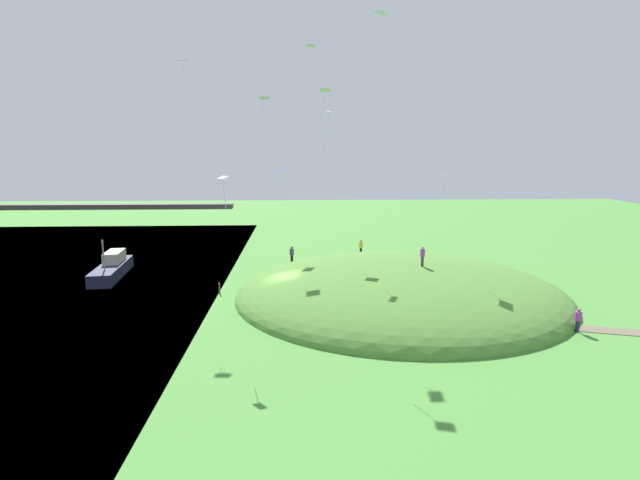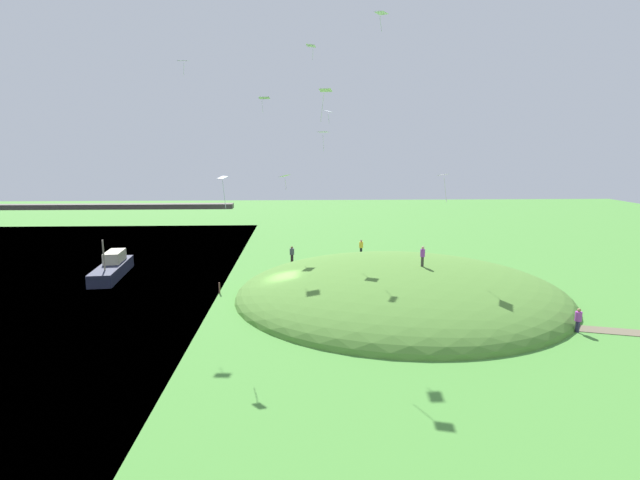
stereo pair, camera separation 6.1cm
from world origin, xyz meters
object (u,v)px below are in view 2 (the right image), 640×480
(kite_0, at_px, (285,176))
(kite_9, at_px, (381,14))
(kite_3, at_px, (325,93))
(kite_4, at_px, (223,181))
(person_with_child, at_px, (423,254))
(mooring_post, at_px, (219,288))
(person_on_hilltop, at_px, (578,317))
(kite_1, at_px, (328,112))
(person_near_shore, at_px, (292,252))
(person_walking_path, at_px, (361,246))
(kite_5, at_px, (323,133))
(kite_2, at_px, (311,46))
(kite_7, at_px, (443,176))
(kite_6, at_px, (264,98))
(boat_on_lake, at_px, (112,268))
(kite_8, at_px, (183,61))

(kite_0, height_order, kite_9, kite_9)
(kite_3, bearing_deg, kite_4, -153.27)
(person_with_child, height_order, mooring_post, person_with_child)
(person_on_hilltop, height_order, kite_1, kite_1)
(person_near_shore, xyz_separation_m, kite_4, (-4.09, -16.57, 8.29))
(person_walking_path, distance_m, kite_5, 13.89)
(kite_2, bearing_deg, person_with_child, -16.82)
(person_on_hilltop, xyz_separation_m, kite_7, (-7.13, 8.62, 9.05))
(kite_1, xyz_separation_m, kite_6, (-5.95, 3.81, 1.53))
(person_on_hilltop, relative_size, mooring_post, 1.75)
(kite_0, bearing_deg, person_with_child, -35.41)
(mooring_post, bearing_deg, person_walking_path, 39.52)
(person_near_shore, bearing_deg, boat_on_lake, 156.93)
(kite_9, bearing_deg, kite_0, 116.49)
(person_with_child, relative_size, kite_0, 1.12)
(boat_on_lake, distance_m, kite_1, 25.82)
(boat_on_lake, height_order, person_on_hilltop, boat_on_lake)
(kite_6, bearing_deg, person_near_shore, -3.47)
(kite_6, bearing_deg, kite_8, -144.10)
(kite_5, bearing_deg, kite_4, -116.04)
(kite_8, bearing_deg, kite_3, -36.50)
(mooring_post, bearing_deg, kite_4, -77.08)
(person_near_shore, bearing_deg, kite_6, 149.49)
(kite_5, height_order, kite_7, kite_5)
(kite_4, distance_m, kite_8, 16.03)
(kite_1, relative_size, kite_3, 0.53)
(person_with_child, distance_m, kite_3, 15.47)
(person_with_child, xyz_separation_m, kite_8, (-20.01, 4.70, 15.90))
(kite_6, height_order, mooring_post, kite_6)
(kite_0, xyz_separation_m, kite_2, (2.43, -5.47, 10.84))
(person_walking_path, xyz_separation_m, kite_6, (-10.05, -3.60, 15.22))
(kite_3, height_order, kite_5, kite_3)
(kite_0, distance_m, kite_9, 18.97)
(person_walking_path, relative_size, kite_6, 1.10)
(person_on_hilltop, bearing_deg, person_near_shore, -145.33)
(kite_2, height_order, mooring_post, kite_2)
(kite_9, bearing_deg, person_near_shore, 113.09)
(kite_4, relative_size, mooring_post, 2.13)
(kite_4, relative_size, kite_8, 1.63)
(person_walking_path, xyz_separation_m, kite_5, (-4.44, -5.60, 11.91))
(kite_6, bearing_deg, person_on_hilltop, -38.71)
(person_near_shore, relative_size, kite_9, 1.40)
(kite_7, relative_size, kite_8, 1.81)
(mooring_post, bearing_deg, person_with_child, -5.57)
(kite_2, distance_m, mooring_post, 21.65)
(person_walking_path, height_order, kite_8, kite_8)
(kite_8, bearing_deg, kite_1, 4.04)
(kite_1, bearing_deg, kite_3, -94.57)
(kite_4, bearing_deg, kite_1, 59.76)
(kite_4, height_order, kite_9, kite_9)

